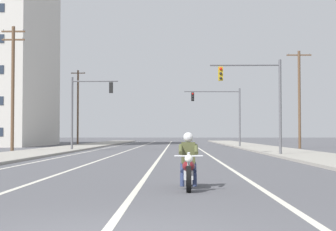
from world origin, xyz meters
name	(u,v)px	position (x,y,z in m)	size (l,w,h in m)	color
lane_stripe_center	(166,148)	(-0.04, 45.00, 0.00)	(0.16, 100.00, 0.01)	beige
lane_stripe_left	(135,148)	(-3.18, 45.00, 0.00)	(0.16, 100.00, 0.01)	beige
lane_stripe_right	(199,148)	(3.16, 45.00, 0.00)	(0.16, 100.00, 0.01)	beige
lane_stripe_far_left	(106,148)	(-6.11, 45.00, 0.00)	(0.16, 100.00, 0.01)	beige
sidewalk_kerb_right	(269,149)	(9.20, 40.00, 0.07)	(4.40, 110.00, 0.14)	#9E998E
sidewalk_kerb_left	(64,149)	(-9.20, 40.00, 0.07)	(4.40, 110.00, 0.14)	#9E998E
motorcycle_with_rider	(188,166)	(1.28, 6.43, 0.59)	(0.70, 2.19, 1.46)	black
traffic_signal_near_right	(260,93)	(6.33, 26.56, 4.08)	(4.57, 0.37, 6.20)	#56565B
traffic_signal_near_left	(85,103)	(-6.73, 36.73, 4.04)	(3.96, 0.37, 6.20)	#56565B
traffic_signal_mid_right	(223,108)	(5.84, 47.62, 4.16)	(5.87, 0.51, 6.20)	#56565B
utility_pole_left_near	(13,85)	(-11.86, 33.59, 5.26)	(1.86, 0.26, 9.87)	brown
utility_pole_right_far	(299,97)	(12.85, 43.72, 4.97)	(2.39, 0.26, 9.47)	brown
utility_pole_left_far	(78,106)	(-12.89, 66.08, 5.38)	(2.01, 0.26, 10.37)	brown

